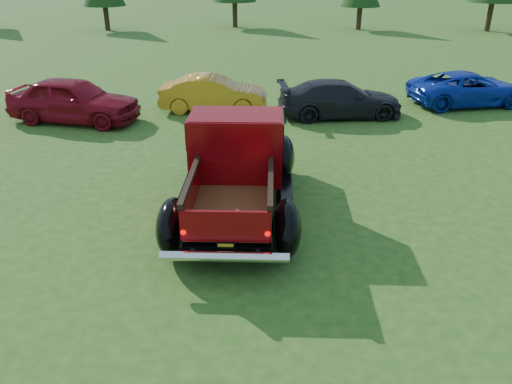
% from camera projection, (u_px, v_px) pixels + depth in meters
% --- Properties ---
extents(ground, '(120.00, 120.00, 0.00)m').
position_uv_depth(ground, '(275.00, 250.00, 9.24)').
color(ground, '#255117').
rests_on(ground, ground).
extents(pickup_truck, '(2.56, 5.43, 2.01)m').
position_uv_depth(pickup_truck, '(237.00, 161.00, 10.66)').
color(pickup_truck, black).
rests_on(pickup_truck, ground).
extents(show_car_red, '(4.45, 2.43, 1.43)m').
position_uv_depth(show_car_red, '(74.00, 100.00, 16.05)').
color(show_car_red, maroon).
rests_on(show_car_red, ground).
extents(show_car_yellow, '(3.68, 1.31, 1.21)m').
position_uv_depth(show_car_yellow, '(213.00, 94.00, 17.20)').
color(show_car_yellow, orange).
rests_on(show_car_yellow, ground).
extents(show_car_grey, '(4.31, 2.19, 1.20)m').
position_uv_depth(show_car_grey, '(340.00, 99.00, 16.61)').
color(show_car_grey, black).
rests_on(show_car_grey, ground).
extents(show_car_blue, '(4.54, 2.76, 1.18)m').
position_uv_depth(show_car_blue, '(469.00, 88.00, 17.92)').
color(show_car_blue, '#0E2BA0').
rests_on(show_car_blue, ground).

